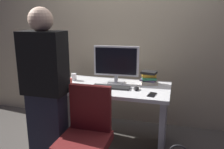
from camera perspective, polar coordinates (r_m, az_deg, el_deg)
ground_plane at (r=3.11m, az=0.25°, el=-16.20°), size 9.00×9.00×0.00m
wall_back at (r=3.43m, az=3.73°, el=12.99°), size 6.40×0.10×3.00m
desk at (r=2.88m, az=0.26°, el=-7.37°), size 1.32×0.71×0.76m
office_chair at (r=2.28m, az=-6.23°, el=-15.95°), size 0.52×0.52×0.94m
person_at_desk at (r=2.35m, az=-15.53°, el=-4.51°), size 0.40×0.24×1.64m
monitor at (r=2.84m, az=1.00°, el=2.87°), size 0.54×0.15×0.46m
keyboard at (r=2.72m, az=-0.21°, el=-3.02°), size 0.43×0.14×0.02m
mouse at (r=2.66m, az=5.83°, el=-3.34°), size 0.06×0.10×0.03m
cup_near_keyboard at (r=2.82m, az=-10.26°, el=-1.83°), size 0.07×0.07×0.09m
cup_by_monitor at (r=3.06m, az=-9.09°, el=-0.57°), size 0.07×0.07×0.09m
book_stack at (r=2.88m, az=8.85°, el=-0.87°), size 0.22×0.19×0.16m
cell_phone at (r=2.52m, az=9.52°, el=-4.77°), size 0.09×0.15×0.01m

